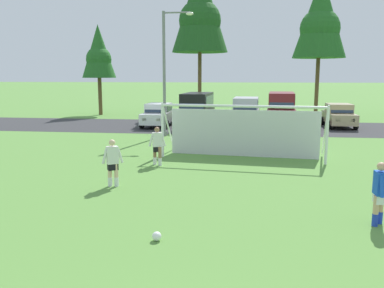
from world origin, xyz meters
name	(u,v)px	position (x,y,z in m)	size (l,w,h in m)	color
ground_plane	(232,159)	(0.00, 15.00, 0.00)	(400.00, 400.00, 0.00)	#598C3D
parking_lot_strip	(238,127)	(0.00, 26.68, 0.00)	(52.00, 8.40, 0.01)	#333335
soccer_ball	(157,236)	(-1.41, 5.47, 0.11)	(0.22, 0.22, 0.22)	white
soccer_goal	(243,130)	(0.45, 15.57, 1.29)	(7.57, 2.66, 2.57)	white
player_striker_near	(113,163)	(-3.92, 9.86, 0.82)	(0.70, 0.41, 1.64)	beige
player_midfield_center	(379,194)	(3.97, 7.22, 0.82)	(0.32, 0.73, 1.64)	tan
player_winger_left	(157,146)	(-3.14, 13.38, 0.82)	(0.75, 0.34, 1.64)	#936B4C
parked_car_slot_far_left	(158,115)	(-5.89, 26.31, 0.88)	(2.12, 4.24, 1.72)	silver
parked_car_slot_left	(197,109)	(-2.95, 25.93, 1.34)	(2.40, 4.90, 2.52)	black
parked_car_slot_center_left	(246,112)	(0.56, 27.06, 1.11)	(2.29, 4.68, 2.16)	#B2B2BC
parked_car_slot_center	(281,108)	(3.18, 27.63, 1.34)	(2.46, 4.93, 2.52)	maroon
parked_car_slot_center_right	(339,115)	(7.37, 27.70, 0.88)	(2.04, 4.20, 1.72)	tan
tree_left_edge	(99,53)	(-13.42, 34.61, 5.84)	(3.19, 3.19, 8.52)	brown
tree_mid_left	(200,10)	(-3.99, 36.74, 9.89)	(5.39, 5.39, 14.36)	brown
tree_center_back	(320,19)	(7.14, 36.45, 8.87)	(4.84, 4.84, 12.90)	brown
street_lamp	(167,73)	(-4.32, 21.78, 3.95)	(2.00, 0.32, 7.61)	slate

